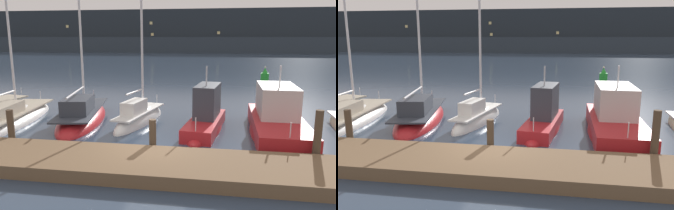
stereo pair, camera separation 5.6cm
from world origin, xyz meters
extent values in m
plane|color=#2D3D51|center=(0.00, 0.00, 0.00)|extent=(400.00, 400.00, 0.00)
cube|color=brown|center=(0.00, -1.55, 0.23)|extent=(32.21, 2.80, 0.45)
cylinder|color=#4C3D2D|center=(-6.05, 0.10, 0.79)|extent=(0.28, 0.28, 1.57)
cylinder|color=#4C3D2D|center=(0.00, 0.10, 0.70)|extent=(0.28, 0.28, 1.40)
cylinder|color=#4C3D2D|center=(6.05, 0.10, 1.00)|extent=(0.28, 0.28, 1.99)
cylinder|color=silver|center=(-11.20, 8.77, 0.79)|extent=(0.04, 0.04, 0.50)
ellipsoid|color=white|center=(-8.56, 3.67, 0.00)|extent=(3.33, 8.69, 1.34)
cube|color=#A39984|center=(-8.56, 3.67, 0.56)|extent=(2.80, 7.30, 0.08)
cube|color=#A39984|center=(-8.44, 2.66, 0.89)|extent=(1.71, 2.86, 0.58)
cylinder|color=silver|center=(-9.04, 7.54, 0.81)|extent=(0.04, 0.04, 0.50)
ellipsoid|color=red|center=(-4.90, 4.64, 0.00)|extent=(3.59, 7.64, 1.42)
cube|color=#333842|center=(-4.90, 4.64, 0.65)|extent=(3.02, 6.42, 0.08)
cube|color=#333842|center=(-4.72, 3.78, 1.07)|extent=(1.75, 2.57, 0.77)
cylinder|color=silver|center=(-5.01, 5.22, 4.70)|extent=(0.12, 0.12, 8.10)
cylinder|color=silver|center=(-4.66, 3.46, 1.79)|extent=(0.79, 3.54, 0.09)
cylinder|color=silver|center=(-5.56, 7.96, 0.90)|extent=(0.04, 0.04, 0.50)
ellipsoid|color=white|center=(-1.69, 4.77, 0.00)|extent=(2.23, 5.62, 1.47)
cube|color=silver|center=(-1.69, 4.77, 0.59)|extent=(1.87, 4.72, 0.08)
cube|color=silver|center=(-1.81, 4.13, 0.98)|extent=(1.06, 1.86, 0.68)
cylinder|color=silver|center=(-1.61, 5.20, 3.61)|extent=(0.12, 0.12, 6.03)
cylinder|color=silver|center=(-1.79, 4.23, 1.75)|extent=(0.45, 1.97, 0.09)
cylinder|color=silver|center=(-1.23, 7.25, 0.84)|extent=(0.04, 0.04, 0.50)
ellipsoid|color=red|center=(1.86, 3.74, 0.00)|extent=(2.20, 5.47, 1.12)
cube|color=red|center=(1.86, 3.74, 0.30)|extent=(2.01, 4.93, 0.60)
cube|color=#333842|center=(1.93, 4.27, 1.40)|extent=(1.33, 2.46, 1.60)
cube|color=black|center=(2.07, 5.32, 1.64)|extent=(0.94, 0.42, 0.71)
cylinder|color=silver|center=(1.87, 3.85, 2.68)|extent=(0.07, 0.07, 0.96)
cylinder|color=silver|center=(1.56, 1.53, 0.90)|extent=(0.04, 0.04, 0.60)
ellipsoid|color=red|center=(5.26, 3.69, 0.00)|extent=(2.62, 7.42, 1.32)
cube|color=red|center=(5.26, 3.69, 0.39)|extent=(2.41, 6.67, 0.78)
cube|color=silver|center=(5.28, 4.42, 1.51)|extent=(1.75, 3.27, 1.45)
cube|color=black|center=(5.30, 5.90, 1.73)|extent=(1.51, 0.30, 0.65)
cylinder|color=silver|center=(5.27, 3.84, 2.74)|extent=(0.07, 0.07, 1.01)
cylinder|color=silver|center=(5.21, 0.59, 1.08)|extent=(0.04, 0.04, 0.60)
cylinder|color=green|center=(6.65, 19.90, 0.08)|extent=(1.13, 1.13, 0.16)
cylinder|color=green|center=(6.65, 19.90, 0.66)|extent=(0.75, 0.75, 1.01)
cone|color=green|center=(6.65, 19.90, 1.42)|extent=(0.53, 0.53, 0.50)
sphere|color=#F9EAB7|center=(6.65, 19.90, 1.72)|extent=(0.16, 0.16, 0.16)
cube|color=#232B33|center=(0.00, 94.06, 6.22)|extent=(240.00, 16.00, 12.45)
cube|color=#2C363F|center=(-23.46, 84.06, 2.19)|extent=(144.00, 10.00, 4.39)
cube|color=#F4DB8C|center=(-18.02, 86.01, 5.16)|extent=(0.80, 0.10, 0.80)
cube|color=#F4DB8C|center=(-18.37, 86.01, 8.46)|extent=(0.80, 0.10, 0.80)
cube|color=#F4DB8C|center=(1.56, 86.01, 5.59)|extent=(0.80, 0.10, 0.80)
cube|color=#F4DB8C|center=(-44.92, 86.01, 7.62)|extent=(0.80, 0.10, 0.80)
camera|label=1|loc=(2.54, -11.87, 4.54)|focal=35.00mm
camera|label=2|loc=(2.59, -11.86, 4.54)|focal=35.00mm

